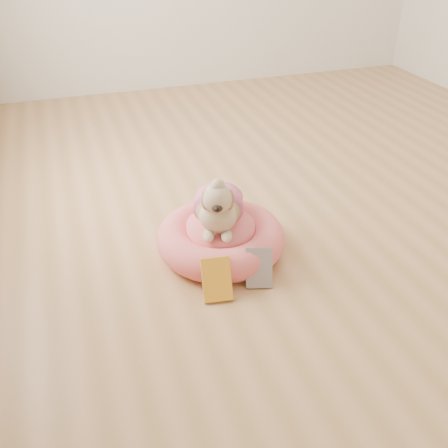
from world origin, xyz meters
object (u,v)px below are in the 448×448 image
object	(u,v)px
dog	(218,196)
pet_bed	(221,238)
book_yellow	(217,279)
book_white	(259,268)

from	to	relation	value
dog	pet_bed	bearing A→B (deg)	9.08
dog	book_yellow	size ratio (longest dim) A/B	2.17
pet_bed	dog	size ratio (longest dim) A/B	1.51
book_yellow	book_white	distance (m)	0.20
pet_bed	book_white	distance (m)	0.29
book_white	book_yellow	bearing A→B (deg)	-158.23
dog	book_yellow	xyz separation A→B (m)	(-0.11, -0.30, -0.22)
pet_bed	book_white	size ratio (longest dim) A/B	3.43
dog	book_white	world-z (taller)	dog
dog	book_yellow	bearing A→B (deg)	-90.01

